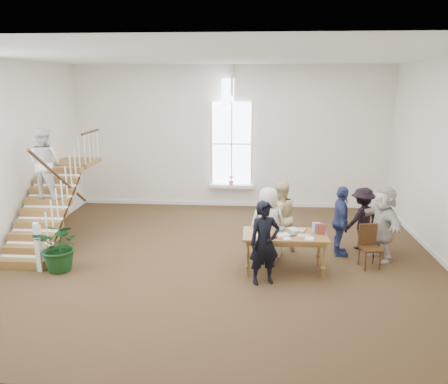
# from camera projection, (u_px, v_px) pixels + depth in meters

# --- Properties ---
(ground) EXTENTS (10.00, 10.00, 0.00)m
(ground) POSITION_uv_depth(u_px,v_px,m) (221.00, 259.00, 10.11)
(ground) COLOR #422E1A
(ground) RESTS_ON ground
(room_shell) EXTENTS (10.49, 10.00, 10.00)m
(room_shell) POSITION_uv_depth(u_px,v_px,m) (231.00, 194.00, 14.26)
(room_shell) COLOR white
(room_shell) RESTS_ON ground
(staircase) EXTENTS (1.10, 4.10, 2.92)m
(staircase) POSITION_uv_depth(u_px,v_px,m) (48.00, 181.00, 10.72)
(staircase) COLOR brown
(staircase) RESTS_ON ground
(library_table) EXTENTS (1.78, 0.91, 0.90)m
(library_table) POSITION_uv_depth(u_px,v_px,m) (285.00, 238.00, 9.32)
(library_table) COLOR brown
(library_table) RESTS_ON ground
(police_officer) EXTENTS (0.73, 0.59, 1.72)m
(police_officer) POSITION_uv_depth(u_px,v_px,m) (264.00, 243.00, 8.69)
(police_officer) COLOR black
(police_officer) RESTS_ON ground
(elderly_woman) EXTENTS (0.91, 0.68, 1.70)m
(elderly_woman) POSITION_uv_depth(u_px,v_px,m) (268.00, 224.00, 9.90)
(elderly_woman) COLOR silver
(elderly_woman) RESTS_ON ground
(person_yellow) EXTENTS (1.04, 0.95, 1.73)m
(person_yellow) POSITION_uv_depth(u_px,v_px,m) (280.00, 217.00, 10.36)
(person_yellow) COLOR beige
(person_yellow) RESTS_ON ground
(woman_cluster_a) EXTENTS (0.47, 1.00, 1.66)m
(woman_cluster_a) POSITION_uv_depth(u_px,v_px,m) (341.00, 221.00, 10.14)
(woman_cluster_a) COLOR navy
(woman_cluster_a) RESTS_ON ground
(woman_cluster_b) EXTENTS (1.14, 1.02, 1.53)m
(woman_cluster_b) POSITION_uv_depth(u_px,v_px,m) (362.00, 219.00, 10.55)
(woman_cluster_b) COLOR black
(woman_cluster_b) RESTS_ON ground
(woman_cluster_c) EXTENTS (0.96, 1.69, 1.74)m
(woman_cluster_c) POSITION_uv_depth(u_px,v_px,m) (383.00, 223.00, 9.88)
(woman_cluster_c) COLOR beige
(woman_cluster_c) RESTS_ON ground
(floor_plant) EXTENTS (1.04, 0.91, 1.13)m
(floor_plant) POSITION_uv_depth(u_px,v_px,m) (61.00, 246.00, 9.36)
(floor_plant) COLOR #123815
(floor_plant) RESTS_ON ground
(side_chair) EXTENTS (0.48, 0.48, 0.96)m
(side_chair) POSITION_uv_depth(u_px,v_px,m) (369.00, 244.00, 9.58)
(side_chair) COLOR #321B0D
(side_chair) RESTS_ON ground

